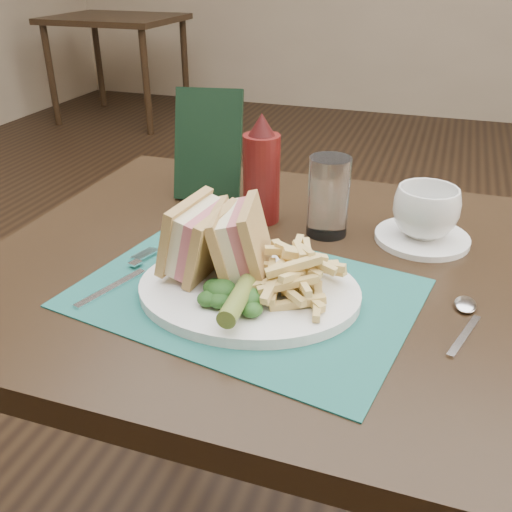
% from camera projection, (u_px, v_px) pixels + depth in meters
% --- Properties ---
extents(floor, '(7.00, 7.00, 0.00)m').
position_uv_depth(floor, '(327.00, 410.00, 1.64)').
color(floor, black).
rests_on(floor, ground).
extents(wall_back, '(6.00, 0.00, 6.00)m').
position_uv_depth(wall_back, '(422.00, 116.00, 4.56)').
color(wall_back, tan).
rests_on(wall_back, ground).
extents(table_main, '(0.90, 0.75, 0.75)m').
position_uv_depth(table_main, '(279.00, 439.00, 1.04)').
color(table_main, black).
rests_on(table_main, ground).
extents(table_bg_left, '(0.90, 0.75, 0.75)m').
position_uv_depth(table_bg_left, '(120.00, 69.00, 4.30)').
color(table_bg_left, black).
rests_on(table_bg_left, ground).
extents(placemat, '(0.49, 0.39, 0.00)m').
position_uv_depth(placemat, '(246.00, 293.00, 0.78)').
color(placemat, '#1C5952').
rests_on(placemat, table_main).
extents(plate, '(0.33, 0.27, 0.01)m').
position_uv_depth(plate, '(249.00, 290.00, 0.77)').
color(plate, white).
rests_on(plate, placemat).
extents(sandwich_half_a, '(0.09, 0.11, 0.11)m').
position_uv_depth(sandwich_half_a, '(185.00, 235.00, 0.78)').
color(sandwich_half_a, tan).
rests_on(sandwich_half_a, plate).
extents(sandwich_half_b, '(0.10, 0.12, 0.11)m').
position_uv_depth(sandwich_half_b, '(225.00, 240.00, 0.76)').
color(sandwich_half_b, tan).
rests_on(sandwich_half_b, plate).
extents(kale_garnish, '(0.11, 0.08, 0.03)m').
position_uv_depth(kale_garnish, '(235.00, 298.00, 0.71)').
color(kale_garnish, '#193D16').
rests_on(kale_garnish, plate).
extents(pickle_spear, '(0.03, 0.12, 0.03)m').
position_uv_depth(pickle_spear, '(241.00, 295.00, 0.70)').
color(pickle_spear, '#5A6E29').
rests_on(pickle_spear, plate).
extents(fries_pile, '(0.18, 0.20, 0.06)m').
position_uv_depth(fries_pile, '(297.00, 270.00, 0.74)').
color(fries_pile, '#DCBE6E').
rests_on(fries_pile, plate).
extents(fork, '(0.08, 0.17, 0.01)m').
position_uv_depth(fork, '(122.00, 275.00, 0.81)').
color(fork, silver).
rests_on(fork, placemat).
extents(spoon, '(0.08, 0.15, 0.01)m').
position_uv_depth(spoon, '(465.00, 322.00, 0.71)').
color(spoon, silver).
rests_on(spoon, table_main).
extents(saucer, '(0.16, 0.16, 0.01)m').
position_uv_depth(saucer, '(422.00, 238.00, 0.92)').
color(saucer, white).
rests_on(saucer, table_main).
extents(coffee_cup, '(0.14, 0.14, 0.08)m').
position_uv_depth(coffee_cup, '(426.00, 212.00, 0.90)').
color(coffee_cup, white).
rests_on(coffee_cup, saucer).
extents(drinking_glass, '(0.08, 0.08, 0.13)m').
position_uv_depth(drinking_glass, '(328.00, 197.00, 0.91)').
color(drinking_glass, white).
rests_on(drinking_glass, table_main).
extents(ketchup_bottle, '(0.08, 0.08, 0.19)m').
position_uv_depth(ketchup_bottle, '(262.00, 169.00, 0.95)').
color(ketchup_bottle, '#530F0E').
rests_on(ketchup_bottle, table_main).
extents(check_presenter, '(0.14, 0.10, 0.20)m').
position_uv_depth(check_presenter, '(208.00, 145.00, 1.05)').
color(check_presenter, black).
rests_on(check_presenter, table_main).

